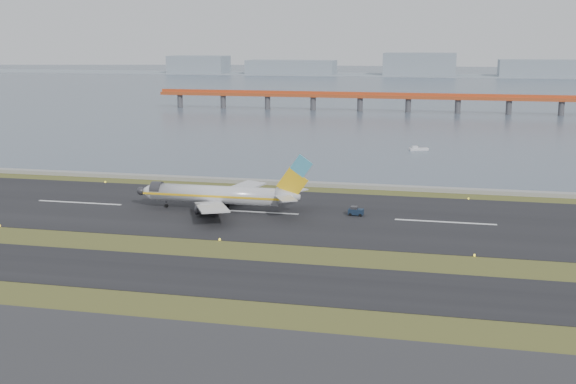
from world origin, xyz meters
name	(u,v)px	position (x,y,z in m)	size (l,w,h in m)	color
ground	(206,252)	(0.00, 0.00, 0.00)	(1000.00, 1000.00, 0.00)	#384A1A
taxiway_strip	(181,274)	(0.00, -12.00, 0.05)	(1000.00, 18.00, 0.10)	black
runway_strip	(252,212)	(0.00, 30.00, 0.05)	(1000.00, 45.00, 0.10)	black
seawall	(284,183)	(0.00, 60.00, 0.50)	(1000.00, 2.50, 1.00)	gray
bay_water	(398,85)	(0.00, 460.00, 0.00)	(1400.00, 800.00, 1.30)	#414D5D
red_pier	(408,98)	(20.00, 250.00, 7.28)	(260.00, 5.00, 10.20)	#C04A20
far_shoreline	(423,69)	(13.62, 620.00, 6.07)	(1400.00, 80.00, 60.50)	#8895A1
airliner	(221,195)	(-6.80, 29.86, 3.46)	(38.52, 32.89, 12.80)	silver
pushback_tug	(356,211)	(21.75, 31.72, 0.96)	(3.18, 2.00, 1.97)	#132136
workboat_near	(418,149)	(30.45, 124.88, 0.48)	(6.53, 4.11, 1.52)	silver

